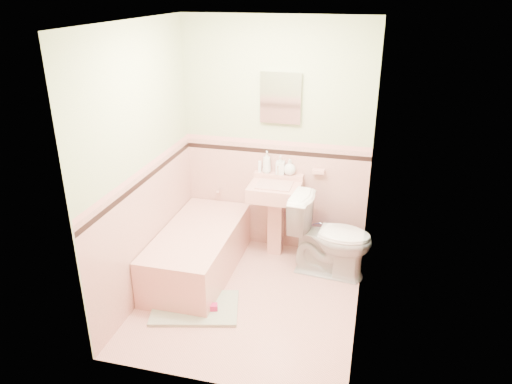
% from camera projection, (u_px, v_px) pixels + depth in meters
% --- Properties ---
extents(floor, '(2.20, 2.20, 0.00)m').
position_uv_depth(floor, '(250.00, 298.00, 4.64)').
color(floor, '#DC9D90').
rests_on(floor, ground).
extents(ceiling, '(2.20, 2.20, 0.00)m').
position_uv_depth(ceiling, '(248.00, 21.00, 3.66)').
color(ceiling, white).
rests_on(ceiling, ground).
extents(wall_back, '(2.50, 0.00, 2.50)m').
position_uv_depth(wall_back, '(276.00, 139.00, 5.13)').
color(wall_back, beige).
rests_on(wall_back, ground).
extents(wall_front, '(2.50, 0.00, 2.50)m').
position_uv_depth(wall_front, '(205.00, 236.00, 3.17)').
color(wall_front, beige).
rests_on(wall_front, ground).
extents(wall_left, '(0.00, 2.50, 2.50)m').
position_uv_depth(wall_left, '(142.00, 166.00, 4.37)').
color(wall_left, beige).
rests_on(wall_left, ground).
extents(wall_right, '(0.00, 2.50, 2.50)m').
position_uv_depth(wall_right, '(368.00, 187.00, 3.92)').
color(wall_right, beige).
rests_on(wall_right, ground).
extents(wainscot_back, '(2.00, 0.00, 2.00)m').
position_uv_depth(wainscot_back, '(275.00, 196.00, 5.37)').
color(wainscot_back, '#DFA295').
rests_on(wainscot_back, ground).
extents(wainscot_front, '(2.00, 0.00, 2.00)m').
position_uv_depth(wainscot_front, '(209.00, 316.00, 3.44)').
color(wainscot_front, '#DFA295').
rests_on(wainscot_front, ground).
extents(wainscot_left, '(0.00, 2.20, 2.20)m').
position_uv_depth(wainscot_left, '(149.00, 231.00, 4.63)').
color(wainscot_left, '#DFA295').
rests_on(wainscot_left, ground).
extents(wainscot_right, '(0.00, 2.20, 2.20)m').
position_uv_depth(wainscot_right, '(360.00, 257.00, 4.18)').
color(wainscot_right, '#DFA295').
rests_on(wainscot_right, ground).
extents(accent_back, '(2.00, 0.00, 2.00)m').
position_uv_depth(accent_back, '(275.00, 152.00, 5.16)').
color(accent_back, black).
rests_on(accent_back, ground).
extents(accent_front, '(2.00, 0.00, 2.00)m').
position_uv_depth(accent_front, '(207.00, 252.00, 3.24)').
color(accent_front, black).
rests_on(accent_front, ground).
extents(accent_left, '(0.00, 2.20, 2.20)m').
position_uv_depth(accent_left, '(145.00, 180.00, 4.42)').
color(accent_left, black).
rests_on(accent_left, ground).
extents(accent_right, '(0.00, 2.20, 2.20)m').
position_uv_depth(accent_right, '(365.00, 202.00, 3.98)').
color(accent_right, black).
rests_on(accent_right, ground).
extents(cap_back, '(2.00, 0.00, 2.00)m').
position_uv_depth(cap_back, '(275.00, 143.00, 5.12)').
color(cap_back, '#DC9189').
rests_on(cap_back, ground).
extents(cap_front, '(2.00, 0.00, 2.00)m').
position_uv_depth(cap_front, '(206.00, 239.00, 3.20)').
color(cap_front, '#DC9189').
rests_on(cap_front, ground).
extents(cap_left, '(0.00, 2.20, 2.20)m').
position_uv_depth(cap_left, '(144.00, 170.00, 4.38)').
color(cap_left, '#DC9189').
rests_on(cap_left, ground).
extents(cap_right, '(0.00, 2.20, 2.20)m').
position_uv_depth(cap_right, '(366.00, 191.00, 3.94)').
color(cap_right, '#DC9189').
rests_on(cap_right, ground).
extents(bathtub, '(0.70, 1.50, 0.45)m').
position_uv_depth(bathtub, '(198.00, 252.00, 4.99)').
color(bathtub, '#D79486').
rests_on(bathtub, floor).
extents(tub_faucet, '(0.04, 0.12, 0.04)m').
position_uv_depth(tub_faucet, '(219.00, 190.00, 5.47)').
color(tub_faucet, silver).
rests_on(tub_faucet, wall_back).
extents(sink, '(0.53, 0.48, 0.84)m').
position_uv_depth(sink, '(274.00, 221.00, 5.23)').
color(sink, '#D79486').
rests_on(sink, floor).
extents(sink_faucet, '(0.02, 0.02, 0.10)m').
position_uv_depth(sink_faucet, '(278.00, 170.00, 5.15)').
color(sink_faucet, silver).
rests_on(sink_faucet, sink).
extents(medicine_cabinet, '(0.40, 0.04, 0.50)m').
position_uv_depth(medicine_cabinet, '(281.00, 98.00, 4.91)').
color(medicine_cabinet, white).
rests_on(medicine_cabinet, wall_back).
extents(soap_dish, '(0.13, 0.07, 0.04)m').
position_uv_depth(soap_dish, '(318.00, 171.00, 5.10)').
color(soap_dish, '#D79486').
rests_on(soap_dish, wall_back).
extents(soap_bottle_left, '(0.12, 0.12, 0.24)m').
position_uv_depth(soap_bottle_left, '(267.00, 162.00, 5.19)').
color(soap_bottle_left, '#B2B2B2').
rests_on(soap_bottle_left, sink).
extents(soap_bottle_mid, '(0.10, 0.10, 0.20)m').
position_uv_depth(soap_bottle_mid, '(280.00, 165.00, 5.16)').
color(soap_bottle_mid, '#B2B2B2').
rests_on(soap_bottle_mid, sink).
extents(soap_bottle_right, '(0.15, 0.15, 0.17)m').
position_uv_depth(soap_bottle_right, '(290.00, 167.00, 5.14)').
color(soap_bottle_right, '#B2B2B2').
rests_on(soap_bottle_right, sink).
extents(tube, '(0.05, 0.05, 0.12)m').
position_uv_depth(tube, '(260.00, 167.00, 5.23)').
color(tube, white).
rests_on(tube, sink).
extents(toilet, '(0.86, 0.55, 0.84)m').
position_uv_depth(toilet, '(331.00, 236.00, 4.90)').
color(toilet, white).
rests_on(toilet, floor).
extents(bucket, '(0.27, 0.27, 0.26)m').
position_uv_depth(bucket, '(319.00, 245.00, 5.33)').
color(bucket, '#0511AD').
rests_on(bucket, floor).
extents(bath_mat, '(0.88, 0.69, 0.03)m').
position_uv_depth(bath_mat, '(195.00, 308.00, 4.48)').
color(bath_mat, gray).
rests_on(bath_mat, floor).
extents(shoe, '(0.15, 0.11, 0.06)m').
position_uv_depth(shoe, '(210.00, 307.00, 4.42)').
color(shoe, '#BF1E59').
rests_on(shoe, bath_mat).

